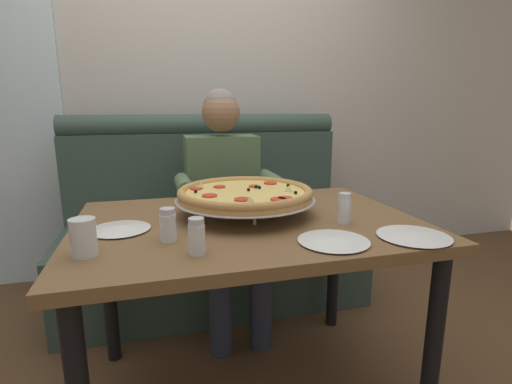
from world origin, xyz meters
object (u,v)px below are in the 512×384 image
pizza (245,194)px  plate_near_right (334,239)px  booth_bench (213,234)px  drinking_glass (84,240)px  shaker_oregano (344,210)px  plate_near_left (120,228)px  plate_far_side (414,234)px  dining_table (248,242)px  shaker_parmesan (168,227)px  diner_main (225,194)px  shaker_pepper_flakes (197,239)px

pizza → plate_near_right: (0.19, -0.39, -0.07)m
booth_bench → drinking_glass: size_ratio=15.93×
pizza → shaker_oregano: bearing=-33.3°
plate_near_left → drinking_glass: drinking_glass is taller
plate_near_left → shaker_oregano: bearing=-9.1°
plate_far_side → drinking_glass: 1.03m
plate_near_right → dining_table: bearing=122.9°
dining_table → shaker_parmesan: bearing=-152.1°
diner_main → plate_near_right: size_ratio=5.56×
shaker_pepper_flakes → drinking_glass: bearing=167.0°
shaker_pepper_flakes → drinking_glass: drinking_glass is taller
diner_main → shaker_oregano: diner_main is taller
booth_bench → shaker_oregano: 1.18m
shaker_parmesan → shaker_oregano: size_ratio=0.95×
dining_table → plate_near_left: plate_near_left is taller
pizza → drinking_glass: size_ratio=5.01×
shaker_parmesan → dining_table: bearing=27.9°
drinking_glass → shaker_pepper_flakes: bearing=-13.0°
booth_bench → pizza: 0.95m
pizza → plate_near_right: pizza is taller
diner_main → plate_near_left: size_ratio=6.07×
dining_table → shaker_oregano: (0.33, -0.13, 0.14)m
dining_table → shaker_pepper_flakes: 0.40m
pizza → plate_near_right: size_ratio=2.42×
drinking_glass → plate_near_left: bearing=69.8°
plate_near_left → plate_near_right: bearing=-24.7°
plate_far_side → shaker_parmesan: bearing=167.2°
booth_bench → shaker_pepper_flakes: booth_bench is taller
pizza → shaker_oregano: pizza is taller
diner_main → shaker_oregano: (0.30, -0.79, 0.09)m
dining_table → drinking_glass: bearing=-157.7°
plate_far_side → booth_bench: bearing=110.8°
pizza → shaker_pepper_flakes: pizza is taller
booth_bench → diner_main: size_ratio=1.39×
shaker_pepper_flakes → plate_near_left: bearing=129.0°
shaker_parmesan → shaker_pepper_flakes: size_ratio=1.00×
plate_near_left → plate_near_right: same height
shaker_oregano → drinking_glass: bearing=-174.1°
diner_main → shaker_parmesan: 0.89m
shaker_pepper_flakes → plate_near_left: size_ratio=0.52×
shaker_parmesan → plate_near_left: shaker_parmesan is taller
shaker_oregano → drinking_glass: size_ratio=1.03×
booth_bench → shaker_parmesan: 1.19m
shaker_oregano → shaker_parmesan: bearing=-177.4°
shaker_oregano → plate_far_side: size_ratio=0.48×
booth_bench → pizza: (0.01, -0.84, 0.44)m
plate_far_side → shaker_oregano: bearing=125.6°
shaker_parmesan → plate_near_left: size_ratio=0.52×
shaker_parmesan → plate_near_right: bearing=-16.6°
plate_near_left → drinking_glass: (-0.08, -0.22, 0.04)m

